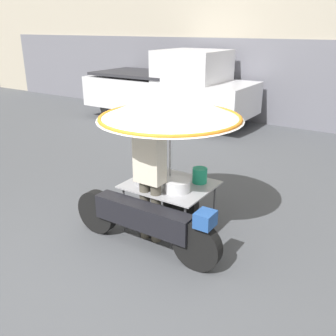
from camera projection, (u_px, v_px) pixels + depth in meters
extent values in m
plane|color=#4C4F54|center=(121.00, 264.00, 4.56)|extent=(36.00, 36.00, 0.00)
cube|color=#B2A893|center=(317.00, 46.00, 10.70)|extent=(28.00, 2.00, 4.38)
cube|color=slate|center=(303.00, 86.00, 10.24)|extent=(23.80, 0.06, 2.40)
cylinder|color=black|center=(197.00, 246.00, 4.40)|extent=(0.61, 0.14, 0.61)
cylinder|color=black|center=(97.00, 212.00, 5.21)|extent=(0.61, 0.14, 0.61)
cube|color=black|center=(143.00, 216.00, 4.74)|extent=(1.40, 0.24, 0.32)
cube|color=#234C93|center=(205.00, 219.00, 4.21)|extent=(0.20, 0.24, 0.18)
cylinder|color=black|center=(181.00, 203.00, 5.54)|extent=(0.55, 0.14, 0.55)
cylinder|color=#515156|center=(185.00, 229.00, 4.71)|extent=(0.03, 0.03, 0.67)
cylinder|color=#515156|center=(214.00, 204.00, 5.36)|extent=(0.03, 0.03, 0.67)
cylinder|color=#515156|center=(124.00, 209.00, 5.22)|extent=(0.03, 0.03, 0.67)
cylinder|color=#515156|center=(158.00, 189.00, 5.86)|extent=(0.03, 0.03, 0.67)
cube|color=#9E9EA3|center=(170.00, 184.00, 5.17)|extent=(1.16, 0.97, 0.02)
cylinder|color=#B2B2B7|center=(170.00, 152.00, 5.00)|extent=(0.03, 0.03, 0.92)
cone|color=white|center=(170.00, 105.00, 4.77)|extent=(1.91, 1.91, 0.37)
torus|color=orange|center=(170.00, 117.00, 4.83)|extent=(1.86, 1.86, 0.05)
cylinder|color=#939399|center=(147.00, 178.00, 5.13)|extent=(0.32, 0.32, 0.16)
cylinder|color=silver|center=(177.00, 186.00, 4.92)|extent=(0.35, 0.35, 0.15)
cylinder|color=#1E936B|center=(200.00, 175.00, 5.17)|extent=(0.20, 0.20, 0.21)
cylinder|color=#4C473D|center=(145.00, 209.00, 5.03)|extent=(0.14, 0.14, 0.84)
cylinder|color=#4C473D|center=(156.00, 212.00, 4.94)|extent=(0.14, 0.14, 0.84)
cube|color=beige|center=(150.00, 159.00, 4.73)|extent=(0.38, 0.22, 0.63)
sphere|color=#A87A5B|center=(149.00, 126.00, 4.58)|extent=(0.23, 0.23, 0.23)
cylinder|color=black|center=(200.00, 121.00, 9.95)|extent=(0.74, 0.24, 0.74)
cylinder|color=black|center=(226.00, 110.00, 11.26)|extent=(0.74, 0.24, 0.74)
cylinder|color=black|center=(112.00, 108.00, 11.53)|extent=(0.74, 0.24, 0.74)
cylinder|color=black|center=(144.00, 99.00, 12.84)|extent=(0.74, 0.24, 0.74)
cube|color=silver|center=(168.00, 94.00, 11.23)|extent=(5.15, 1.97, 0.89)
cube|color=silver|center=(193.00, 66.00, 10.50)|extent=(1.75, 1.81, 0.85)
cube|color=#2D2D33|center=(140.00, 73.00, 11.57)|extent=(2.68, 1.89, 0.08)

